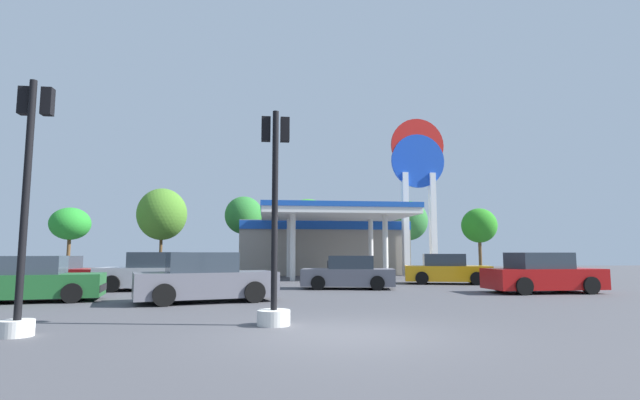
{
  "coord_description": "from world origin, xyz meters",
  "views": [
    {
      "loc": [
        -1.64,
        -9.47,
        1.59
      ],
      "look_at": [
        1.24,
        14.74,
        4.3
      ],
      "focal_mm": 26.64,
      "sensor_mm": 36.0,
      "label": 1
    }
  ],
  "objects_px": {
    "tree_5": "(479,226)",
    "traffic_signal_1": "(25,227)",
    "car_2": "(348,274)",
    "traffic_signal_0": "(274,249)",
    "tree_4": "(408,221)",
    "car_1": "(155,273)",
    "tree_3": "(308,217)",
    "station_pole_sign": "(418,176)",
    "tree_2": "(244,216)",
    "tree_1": "(162,214)",
    "tree_0": "(70,224)",
    "car_0": "(446,270)",
    "car_5": "(55,274)",
    "car_3": "(542,274)",
    "car_4": "(34,281)",
    "car_6": "(205,279)"
  },
  "relations": [
    {
      "from": "traffic_signal_1",
      "to": "tree_3",
      "type": "height_order",
      "value": "tree_3"
    },
    {
      "from": "tree_0",
      "to": "car_3",
      "type": "bearing_deg",
      "value": -40.09
    },
    {
      "from": "car_6",
      "to": "tree_5",
      "type": "height_order",
      "value": "tree_5"
    },
    {
      "from": "car_0",
      "to": "car_1",
      "type": "height_order",
      "value": "car_1"
    },
    {
      "from": "tree_2",
      "to": "tree_5",
      "type": "distance_m",
      "value": 20.79
    },
    {
      "from": "traffic_signal_1",
      "to": "tree_5",
      "type": "relative_size",
      "value": 0.92
    },
    {
      "from": "station_pole_sign",
      "to": "car_0",
      "type": "xyz_separation_m",
      "value": [
        -1.52,
        -8.64,
        -6.33
      ]
    },
    {
      "from": "traffic_signal_0",
      "to": "tree_0",
      "type": "relative_size",
      "value": 0.93
    },
    {
      "from": "traffic_signal_1",
      "to": "tree_2",
      "type": "relative_size",
      "value": 0.8
    },
    {
      "from": "car_4",
      "to": "tree_5",
      "type": "distance_m",
      "value": 35.62
    },
    {
      "from": "car_5",
      "to": "tree_0",
      "type": "distance_m",
      "value": 18.94
    },
    {
      "from": "tree_5",
      "to": "traffic_signal_1",
      "type": "bearing_deg",
      "value": -128.07
    },
    {
      "from": "car_4",
      "to": "tree_3",
      "type": "height_order",
      "value": "tree_3"
    },
    {
      "from": "car_4",
      "to": "traffic_signal_1",
      "type": "bearing_deg",
      "value": -67.55
    },
    {
      "from": "car_2",
      "to": "car_5",
      "type": "bearing_deg",
      "value": 171.97
    },
    {
      "from": "station_pole_sign",
      "to": "traffic_signal_0",
      "type": "height_order",
      "value": "station_pole_sign"
    },
    {
      "from": "tree_4",
      "to": "traffic_signal_1",
      "type": "bearing_deg",
      "value": -119.6
    },
    {
      "from": "car_1",
      "to": "tree_3",
      "type": "bearing_deg",
      "value": 68.28
    },
    {
      "from": "station_pole_sign",
      "to": "car_5",
      "type": "bearing_deg",
      "value": -154.73
    },
    {
      "from": "car_5",
      "to": "traffic_signal_1",
      "type": "bearing_deg",
      "value": -70.28
    },
    {
      "from": "tree_3",
      "to": "tree_4",
      "type": "distance_m",
      "value": 8.85
    },
    {
      "from": "tree_3",
      "to": "tree_5",
      "type": "bearing_deg",
      "value": -8.3
    },
    {
      "from": "car_0",
      "to": "car_5",
      "type": "bearing_deg",
      "value": -177.33
    },
    {
      "from": "tree_4",
      "to": "tree_5",
      "type": "height_order",
      "value": "tree_4"
    },
    {
      "from": "station_pole_sign",
      "to": "traffic_signal_0",
      "type": "bearing_deg",
      "value": -116.25
    },
    {
      "from": "tree_0",
      "to": "car_0",
      "type": "bearing_deg",
      "value": -33.88
    },
    {
      "from": "car_0",
      "to": "car_6",
      "type": "distance_m",
      "value": 13.58
    },
    {
      "from": "car_1",
      "to": "car_3",
      "type": "xyz_separation_m",
      "value": [
        15.65,
        -3.08,
        -0.01
      ]
    },
    {
      "from": "car_0",
      "to": "tree_1",
      "type": "relative_size",
      "value": 0.64
    },
    {
      "from": "traffic_signal_0",
      "to": "car_5",
      "type": "bearing_deg",
      "value": 128.31
    },
    {
      "from": "station_pole_sign",
      "to": "car_3",
      "type": "bearing_deg",
      "value": -89.17
    },
    {
      "from": "car_2",
      "to": "car_4",
      "type": "distance_m",
      "value": 11.99
    },
    {
      "from": "tree_3",
      "to": "car_6",
      "type": "bearing_deg",
      "value": -102.41
    },
    {
      "from": "car_2",
      "to": "tree_1",
      "type": "relative_size",
      "value": 0.6
    },
    {
      "from": "tree_2",
      "to": "tree_1",
      "type": "bearing_deg",
      "value": 166.65
    },
    {
      "from": "car_5",
      "to": "tree_3",
      "type": "bearing_deg",
      "value": 56.11
    },
    {
      "from": "car_6",
      "to": "tree_3",
      "type": "relative_size",
      "value": 0.75
    },
    {
      "from": "car_4",
      "to": "tree_3",
      "type": "xyz_separation_m",
      "value": [
        11.39,
        25.77,
        4.1
      ]
    },
    {
      "from": "car_5",
      "to": "tree_5",
      "type": "distance_m",
      "value": 33.44
    },
    {
      "from": "car_5",
      "to": "car_4",
      "type": "bearing_deg",
      "value": -73.4
    },
    {
      "from": "car_2",
      "to": "traffic_signal_1",
      "type": "height_order",
      "value": "traffic_signal_1"
    },
    {
      "from": "car_4",
      "to": "car_5",
      "type": "distance_m",
      "value": 6.37
    },
    {
      "from": "traffic_signal_0",
      "to": "tree_2",
      "type": "height_order",
      "value": "tree_2"
    },
    {
      "from": "car_3",
      "to": "tree_3",
      "type": "bearing_deg",
      "value": 106.24
    },
    {
      "from": "car_2",
      "to": "traffic_signal_0",
      "type": "height_order",
      "value": "traffic_signal_0"
    },
    {
      "from": "station_pole_sign",
      "to": "car_1",
      "type": "height_order",
      "value": "station_pole_sign"
    },
    {
      "from": "car_1",
      "to": "car_5",
      "type": "height_order",
      "value": "car_1"
    },
    {
      "from": "car_1",
      "to": "tree_4",
      "type": "distance_m",
      "value": 25.84
    },
    {
      "from": "car_1",
      "to": "tree_3",
      "type": "distance_m",
      "value": 23.39
    },
    {
      "from": "traffic_signal_0",
      "to": "tree_5",
      "type": "relative_size",
      "value": 0.88
    }
  ]
}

